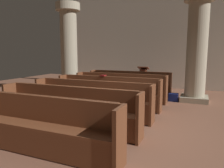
{
  "coord_description": "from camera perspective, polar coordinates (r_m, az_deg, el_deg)",
  "views": [
    {
      "loc": [
        1.62,
        -4.34,
        1.67
      ],
      "look_at": [
        -0.8,
        1.47,
        0.75
      ],
      "focal_mm": 33.9,
      "sensor_mm": 36.0,
      "label": 1
    }
  ],
  "objects": [
    {
      "name": "pew_row_4",
      "position": [
        4.73,
        -11.91,
        -6.11
      ],
      "size": [
        3.32,
        0.46,
        0.94
      ],
      "color": "brown",
      "rests_on": "ground"
    },
    {
      "name": "pew_row_1",
      "position": [
        7.59,
        2.13,
        -0.5
      ],
      "size": [
        3.32,
        0.46,
        0.94
      ],
      "color": "brown",
      "rests_on": "ground"
    },
    {
      "name": "pew_row_5",
      "position": [
        3.92,
        -21.04,
        -9.54
      ],
      "size": [
        3.32,
        0.47,
        0.94
      ],
      "color": "brown",
      "rests_on": "ground"
    },
    {
      "name": "pillar_aisle_side",
      "position": [
        7.83,
        21.96,
        9.46
      ],
      "size": [
        0.98,
        0.98,
        3.67
      ],
      "color": "#9F967E",
      "rests_on": "ground"
    },
    {
      "name": "kneeler_box_navy",
      "position": [
        7.75,
        16.22,
        -3.44
      ],
      "size": [
        0.32,
        0.27,
        0.27
      ],
      "primitive_type": "cube",
      "color": "navy",
      "rests_on": "ground"
    },
    {
      "name": "pew_row_3",
      "position": [
        5.63,
        -5.64,
        -3.64
      ],
      "size": [
        3.32,
        0.46,
        0.94
      ],
      "color": "brown",
      "rests_on": "ground"
    },
    {
      "name": "pew_row_2",
      "position": [
        6.59,
        -1.17,
        -1.84
      ],
      "size": [
        3.32,
        0.47,
        0.94
      ],
      "color": "brown",
      "rests_on": "ground"
    },
    {
      "name": "lectern",
      "position": [
        9.65,
        8.41,
        0.99
      ],
      "size": [
        0.48,
        0.45,
        1.08
      ],
      "color": "#492215",
      "rests_on": "ground"
    },
    {
      "name": "pillar_far_side",
      "position": [
        9.06,
        -11.53,
        9.66
      ],
      "size": [
        0.98,
        0.98,
        3.67
      ],
      "color": "#9F967E",
      "rests_on": "ground"
    },
    {
      "name": "ground_plane",
      "position": [
        4.92,
        2.07,
        -11.53
      ],
      "size": [
        19.2,
        19.2,
        0.0
      ],
      "primitive_type": "plane",
      "color": "brown"
    },
    {
      "name": "back_wall",
      "position": [
        10.56,
        14.01,
        11.24
      ],
      "size": [
        10.0,
        0.16,
        4.5
      ],
      "primitive_type": "cube",
      "color": "silver",
      "rests_on": "ground"
    },
    {
      "name": "hymn_book",
      "position": [
        6.8,
        -2.36,
        2.3
      ],
      "size": [
        0.15,
        0.2,
        0.03
      ],
      "primitive_type": "cube",
      "color": "maroon",
      "rests_on": "pew_row_2"
    },
    {
      "name": "pew_row_0",
      "position": [
        8.61,
        4.67,
        0.53
      ],
      "size": [
        3.32,
        0.47,
        0.94
      ],
      "color": "brown",
      "rests_on": "ground"
    }
  ]
}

